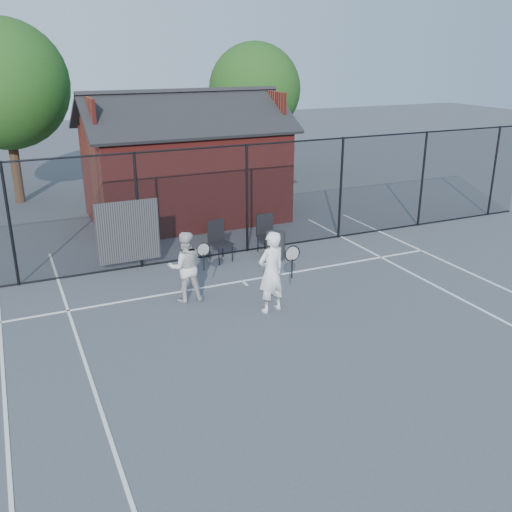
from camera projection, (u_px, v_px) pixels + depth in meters
name	position (u px, v px, depth m)	size (l,w,h in m)	color
ground	(301.00, 333.00, 11.38)	(80.00, 80.00, 0.00)	#42454B
court_lines	(336.00, 365.00, 10.24)	(11.02, 18.00, 0.01)	silver
fence	(202.00, 206.00, 15.05)	(22.04, 3.00, 3.00)	black
clubhouse	(185.00, 170.00, 18.73)	(6.50, 4.36, 4.19)	maroon
tree_left	(4.00, 85.00, 19.77)	(4.48, 4.48, 6.44)	#382716
tree_right	(255.00, 90.00, 24.66)	(3.97, 3.97, 5.70)	#382716
player_front	(272.00, 272.00, 12.08)	(0.84, 0.66, 1.80)	white
player_back	(185.00, 267.00, 12.62)	(0.91, 0.71, 1.61)	silver
chair_left	(221.00, 242.00, 15.10)	(0.51, 0.54, 1.07)	black
chair_right	(268.00, 235.00, 15.70)	(0.51, 0.53, 1.05)	black
waste_bin	(275.00, 246.00, 15.32)	(0.52, 0.52, 0.75)	black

